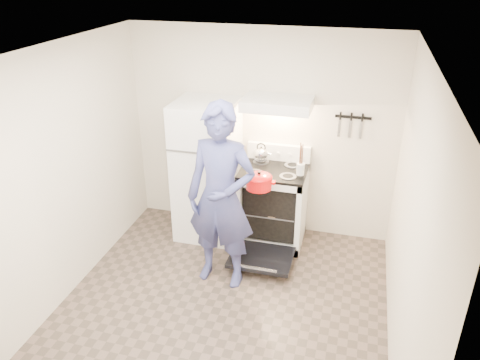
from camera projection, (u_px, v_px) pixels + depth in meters
The scene contains 15 objects.
floor at pixel (219, 315), 4.59m from camera, with size 3.60×3.60×0.00m, color brown.
back_wall at pixel (261, 134), 5.60m from camera, with size 3.20×0.02×2.50m, color beige.
refrigerator at pixel (207, 170), 5.61m from camera, with size 0.70×0.70×1.70m, color white.
stove_body at pixel (273, 206), 5.61m from camera, with size 0.76×0.65×0.92m, color white.
cooktop at pixel (274, 170), 5.41m from camera, with size 0.76×0.65×0.03m, color black.
backsplash at pixel (279, 152), 5.60m from camera, with size 0.76×0.07×0.20m, color white.
oven_door at pixel (261, 257), 5.24m from camera, with size 0.70×0.54×0.04m, color black.
oven_rack at pixel (273, 208), 5.62m from camera, with size 0.60×0.52×0.01m, color slate.
range_hood at pixel (278, 104), 5.13m from camera, with size 0.76×0.50×0.12m, color white.
knife_strip at pixel (353, 117), 5.22m from camera, with size 0.40×0.02×0.03m, color black.
pizza_stone at pixel (274, 210), 5.55m from camera, with size 0.37×0.37×0.02m, color #8A6546.
tea_kettle at pixel (261, 153), 5.52m from camera, with size 0.20×0.17×0.25m, color #B7B7BB, non-canonical shape.
utensil_jar at pixel (300, 169), 5.18m from camera, with size 0.09×0.09×0.13m, color silver.
person at pixel (221, 198), 4.69m from camera, with size 0.72×0.47×1.97m, color navy.
dutch_oven at pixel (259, 183), 4.87m from camera, with size 0.34×0.27×0.23m, color red, non-canonical shape.
Camera 1 is at (1.12, -3.37, 3.20)m, focal length 35.00 mm.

